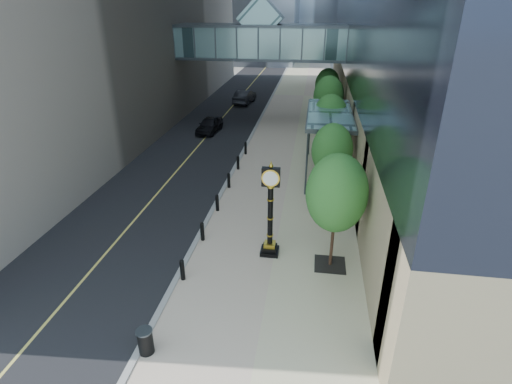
% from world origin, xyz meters
% --- Properties ---
extents(ground, '(320.00, 320.00, 0.00)m').
position_xyz_m(ground, '(0.00, 0.00, 0.00)').
color(ground, gray).
rests_on(ground, ground).
extents(road, '(8.00, 180.00, 0.02)m').
position_xyz_m(road, '(-7.00, 40.00, 0.01)').
color(road, black).
rests_on(road, ground).
extents(sidewalk, '(8.00, 180.00, 0.06)m').
position_xyz_m(sidewalk, '(1.00, 40.00, 0.03)').
color(sidewalk, '#BAA58F').
rests_on(sidewalk, ground).
extents(curb, '(0.25, 180.00, 0.07)m').
position_xyz_m(curb, '(-3.00, 40.00, 0.04)').
color(curb, gray).
rests_on(curb, ground).
extents(skywalk, '(17.00, 4.20, 5.80)m').
position_xyz_m(skywalk, '(-3.00, 28.00, 7.71)').
color(skywalk, slate).
rests_on(skywalk, ground).
extents(entrance_canopy, '(3.00, 8.00, 4.38)m').
position_xyz_m(entrance_canopy, '(3.48, 14.00, 4.19)').
color(entrance_canopy, '#383F44').
rests_on(entrance_canopy, ground).
extents(bollard_row, '(0.20, 16.20, 0.90)m').
position_xyz_m(bollard_row, '(-2.70, 9.00, 0.51)').
color(bollard_row, black).
rests_on(bollard_row, sidewalk).
extents(street_trees, '(2.60, 28.52, 5.35)m').
position_xyz_m(street_trees, '(3.60, 15.90, 3.53)').
color(street_trees, black).
rests_on(street_trees, sidewalk).
extents(street_clock, '(0.86, 0.86, 4.56)m').
position_xyz_m(street_clock, '(0.77, 3.55, 2.04)').
color(street_clock, black).
rests_on(street_clock, sidewalk).
extents(trash_bin, '(0.64, 0.64, 0.90)m').
position_xyz_m(trash_bin, '(-2.70, -3.01, 0.51)').
color(trash_bin, black).
rests_on(trash_bin, sidewalk).
extents(pedestrian, '(0.77, 0.58, 1.90)m').
position_xyz_m(pedestrian, '(4.34, 8.78, 1.01)').
color(pedestrian, '#BBB4AB').
rests_on(pedestrian, sidewalk).
extents(car_near, '(2.03, 4.18, 1.38)m').
position_xyz_m(car_near, '(-7.03, 22.52, 0.71)').
color(car_near, black).
rests_on(car_near, road).
extents(car_far, '(2.20, 4.88, 1.55)m').
position_xyz_m(car_far, '(-5.84, 34.70, 0.80)').
color(car_far, black).
rests_on(car_far, road).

